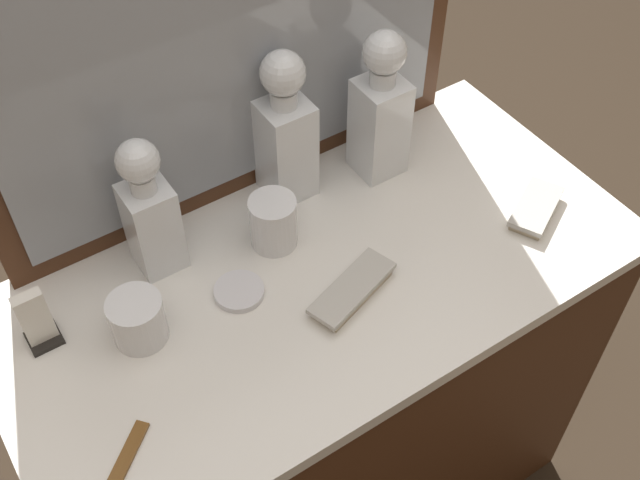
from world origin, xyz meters
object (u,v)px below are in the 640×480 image
crystal_tumbler_far_left (138,321)px  silver_brush_left (536,209)px  silver_brush_far_left (352,290)px  porcelain_dish (239,291)px  crystal_decanter_right (286,139)px  tortoiseshell_comb (121,469)px  crystal_tumbler_right (273,224)px  napkin_holder (37,322)px  crystal_decanter_far_left (151,218)px  crystal_decanter_far_right (380,118)px

crystal_tumbler_far_left → silver_brush_left: 0.71m
crystal_tumbler_far_left → silver_brush_far_left: size_ratio=0.49×
porcelain_dish → crystal_decanter_right: bearing=40.1°
silver_brush_far_left → porcelain_dish: 0.18m
crystal_tumbler_far_left → tortoiseshell_comb: 0.23m
crystal_decanter_right → silver_brush_far_left: bearing=-99.1°
silver_brush_left → silver_brush_far_left: (-0.38, 0.03, 0.00)m
crystal_tumbler_right → napkin_holder: napkin_holder is taller
crystal_decanter_far_left → crystal_decanter_right: crystal_decanter_right is taller
crystal_decanter_right → tortoiseshell_comb: crystal_decanter_right is taller
porcelain_dish → tortoiseshell_comb: porcelain_dish is taller
porcelain_dish → tortoiseshell_comb: size_ratio=0.66×
silver_brush_left → tortoiseshell_comb: size_ratio=1.15×
crystal_decanter_far_right → porcelain_dish: crystal_decanter_far_right is taller
crystal_decanter_far_right → crystal_tumbler_far_left: bearing=-168.4°
napkin_holder → crystal_tumbler_far_left: bearing=-30.0°
crystal_tumbler_right → silver_brush_left: (0.42, -0.20, -0.03)m
crystal_tumbler_right → silver_brush_far_left: crystal_tumbler_right is taller
silver_brush_left → crystal_tumbler_right: bearing=154.6°
crystal_tumbler_right → porcelain_dish: crystal_tumbler_right is taller
crystal_decanter_right → crystal_decanter_far_right: bearing=-13.5°
silver_brush_far_left → porcelain_dish: size_ratio=2.13×
crystal_decanter_right → porcelain_dish: crystal_decanter_right is taller
crystal_decanter_right → porcelain_dish: size_ratio=3.58×
silver_brush_left → silver_brush_far_left: 0.38m
porcelain_dish → napkin_holder: (-0.30, 0.09, 0.04)m
crystal_tumbler_far_left → porcelain_dish: bearing=-4.4°
silver_brush_far_left → napkin_holder: napkin_holder is taller
crystal_decanter_far_right → crystal_tumbler_far_left: (-0.53, -0.11, -0.08)m
crystal_decanter_right → crystal_tumbler_far_left: bearing=-157.3°
silver_brush_far_left → tortoiseshell_comb: (-0.44, -0.07, -0.01)m
napkin_holder → crystal_decanter_right: bearing=8.8°
crystal_tumbler_far_left → crystal_decanter_far_right: bearing=11.6°
tortoiseshell_comb → napkin_holder: bearing=92.3°
crystal_decanter_right → silver_brush_left: bearing=-41.6°
crystal_decanter_far_left → crystal_decanter_far_right: (0.44, -0.01, 0.01)m
silver_brush_far_left → porcelain_dish: bearing=145.8°
silver_brush_left → tortoiseshell_comb: silver_brush_left is taller
silver_brush_left → napkin_holder: size_ratio=1.31×
porcelain_dish → tortoiseshell_comb: 0.34m
crystal_decanter_far_left → silver_brush_left: size_ratio=1.82×
crystal_tumbler_right → silver_brush_left: 0.47m
napkin_holder → crystal_decanter_far_left: bearing=11.9°
crystal_decanter_far_left → crystal_decanter_right: size_ratio=0.89×
crystal_tumbler_far_left → tortoiseshell_comb: bearing=-122.1°
tortoiseshell_comb → napkin_holder: size_ratio=1.14×
napkin_holder → porcelain_dish: bearing=-16.5°
crystal_tumbler_right → tortoiseshell_comb: size_ratio=0.76×
crystal_decanter_right → silver_brush_far_left: (-0.04, -0.27, -0.11)m
crystal_decanter_far_left → silver_brush_far_left: 0.34m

